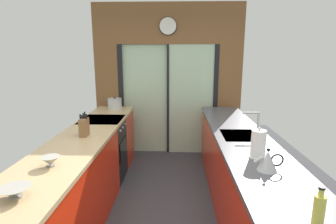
# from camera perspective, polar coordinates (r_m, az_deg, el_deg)

# --- Properties ---
(ground_plane) EXTENTS (5.04, 7.60, 0.02)m
(ground_plane) POSITION_cam_1_polar(r_m,az_deg,el_deg) (3.53, -1.04, -19.15)
(ground_plane) COLOR #38383D
(back_wall_unit) EXTENTS (2.64, 0.12, 2.70)m
(back_wall_unit) POSITION_cam_1_polar(r_m,az_deg,el_deg) (4.81, -0.00, 8.73)
(back_wall_unit) COLOR brown
(back_wall_unit) RESTS_ON ground_plane
(left_counter_run) EXTENTS (0.62, 3.80, 0.92)m
(left_counter_run) POSITION_cam_1_polar(r_m,az_deg,el_deg) (3.07, -19.37, -14.87)
(left_counter_run) COLOR red
(left_counter_run) RESTS_ON ground_plane
(right_counter_run) EXTENTS (0.62, 3.80, 0.92)m
(right_counter_run) POSITION_cam_1_polar(r_m,az_deg,el_deg) (3.12, 16.09, -14.21)
(right_counter_run) COLOR red
(right_counter_run) RESTS_ON ground_plane
(sink_faucet) EXTENTS (0.19, 0.02, 0.28)m
(sink_faucet) POSITION_cam_1_polar(r_m,az_deg,el_deg) (3.17, 18.31, -1.63)
(sink_faucet) COLOR #B7BABC
(sink_faucet) RESTS_ON right_counter_run
(oven_range) EXTENTS (0.60, 0.60, 0.92)m
(oven_range) POSITION_cam_1_polar(r_m,az_deg,el_deg) (4.05, -13.66, -7.90)
(oven_range) COLOR black
(oven_range) RESTS_ON ground_plane
(mixing_bowl_near) EXTENTS (0.20, 0.20, 0.07)m
(mixing_bowl_near) POSITION_cam_1_polar(r_m,az_deg,el_deg) (2.06, -30.02, -14.63)
(mixing_bowl_near) COLOR gray
(mixing_bowl_near) RESTS_ON left_counter_run
(mixing_bowl_far) EXTENTS (0.16, 0.16, 0.08)m
(mixing_bowl_far) POSITION_cam_1_polar(r_m,az_deg,el_deg) (2.45, -23.96, -9.60)
(mixing_bowl_far) COLOR gray
(mixing_bowl_far) RESTS_ON left_counter_run
(knife_block) EXTENTS (0.09, 0.14, 0.28)m
(knife_block) POSITION_cam_1_polar(r_m,az_deg,el_deg) (3.16, -17.61, -3.07)
(knife_block) COLOR brown
(knife_block) RESTS_ON left_counter_run
(stock_pot) EXTENTS (0.23, 0.23, 0.20)m
(stock_pot) POSITION_cam_1_polar(r_m,az_deg,el_deg) (4.58, -11.38, 1.79)
(stock_pot) COLOR #B7BABC
(stock_pot) RESTS_ON left_counter_run
(kettle) EXTENTS (0.24, 0.16, 0.19)m
(kettle) POSITION_cam_1_polar(r_m,az_deg,el_deg) (2.29, 20.67, -9.79)
(kettle) COLOR #B7BABC
(kettle) RESTS_ON right_counter_run
(soap_bottle) EXTENTS (0.06, 0.06, 0.27)m
(soap_bottle) POSITION_cam_1_polar(r_m,az_deg,el_deg) (1.64, 29.62, -18.59)
(soap_bottle) COLOR #D1CC4C
(soap_bottle) RESTS_ON right_counter_run
(paper_towel_roll) EXTENTS (0.15, 0.15, 0.29)m
(paper_towel_roll) POSITION_cam_1_polar(r_m,az_deg,el_deg) (2.51, 18.84, -6.61)
(paper_towel_roll) COLOR #B7BABC
(paper_towel_roll) RESTS_ON right_counter_run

